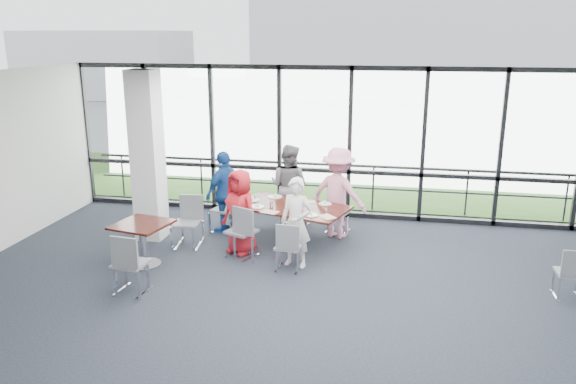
% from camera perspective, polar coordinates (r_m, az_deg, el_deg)
% --- Properties ---
extents(floor, '(12.00, 10.00, 0.02)m').
position_cam_1_polar(floor, '(7.66, 2.49, -14.15)').
color(floor, '#1C222B').
rests_on(floor, ground).
extents(ceiling, '(12.00, 10.00, 0.04)m').
position_cam_1_polar(ceiling, '(6.67, 2.83, 10.52)').
color(ceiling, silver).
rests_on(ceiling, ground).
extents(curtain_wall_back, '(12.00, 0.10, 3.20)m').
position_cam_1_polar(curtain_wall_back, '(11.82, 6.28, 4.91)').
color(curtain_wall_back, white).
rests_on(curtain_wall_back, ground).
extents(structural_column, '(0.50, 0.50, 3.20)m').
position_cam_1_polar(structural_column, '(10.83, -14.08, 3.53)').
color(structural_column, white).
rests_on(structural_column, ground).
extents(apron, '(80.00, 70.00, 0.02)m').
position_cam_1_polar(apron, '(17.03, 7.61, 2.64)').
color(apron, gray).
rests_on(apron, ground).
extents(grass_strip, '(80.00, 5.00, 0.01)m').
position_cam_1_polar(grass_strip, '(15.09, 7.11, 1.07)').
color(grass_strip, '#204F18').
rests_on(grass_strip, ground).
extents(hangar_main, '(24.00, 10.00, 6.00)m').
position_cam_1_polar(hangar_main, '(38.70, 16.12, 13.98)').
color(hangar_main, silver).
rests_on(hangar_main, ground).
extents(hangar_aux, '(10.00, 6.00, 4.00)m').
position_cam_1_polar(hangar_aux, '(39.47, -18.03, 12.40)').
color(hangar_aux, silver).
rests_on(hangar_aux, ground).
extents(guard_rail, '(12.00, 0.06, 0.06)m').
position_cam_1_polar(guard_rail, '(12.65, 6.37, 0.51)').
color(guard_rail, '#2D2D33').
rests_on(guard_rail, ground).
extents(main_table, '(2.29, 1.69, 0.75)m').
position_cam_1_polar(main_table, '(10.38, 0.32, -2.03)').
color(main_table, black).
rests_on(main_table, ground).
extents(side_table_left, '(1.00, 1.00, 0.75)m').
position_cam_1_polar(side_table_left, '(9.76, -14.59, -3.77)').
color(side_table_left, black).
rests_on(side_table_left, ground).
extents(diner_near_left, '(0.90, 0.81, 1.54)m').
position_cam_1_polar(diner_near_left, '(9.98, -4.87, -2.02)').
color(diner_near_left, red).
rests_on(diner_near_left, ground).
extents(diner_near_right, '(0.65, 0.54, 1.54)m').
position_cam_1_polar(diner_near_right, '(9.38, 0.84, -3.13)').
color(diner_near_right, white).
rests_on(diner_near_right, ground).
extents(diner_far_left, '(0.93, 0.73, 1.69)m').
position_cam_1_polar(diner_far_left, '(11.34, 0.09, 0.64)').
color(diner_far_left, slate).
rests_on(diner_far_left, ground).
extents(diner_far_right, '(1.27, 0.95, 1.76)m').
position_cam_1_polar(diner_far_right, '(10.75, 5.12, -0.11)').
color(diner_far_right, pink).
rests_on(diner_far_right, ground).
extents(diner_end, '(0.93, 1.10, 1.64)m').
position_cam_1_polar(diner_end, '(11.02, -6.37, -0.06)').
color(diner_end, navy).
rests_on(diner_end, ground).
extents(chair_main_nl, '(0.61, 0.61, 0.94)m').
position_cam_1_polar(chair_main_nl, '(9.88, -4.74, -4.03)').
color(chair_main_nl, slate).
rests_on(chair_main_nl, ground).
extents(chair_main_nr, '(0.44, 0.44, 0.83)m').
position_cam_1_polar(chair_main_nr, '(9.32, 0.06, -5.57)').
color(chair_main_nr, slate).
rests_on(chair_main_nr, ground).
extents(chair_main_fl, '(0.62, 0.62, 0.93)m').
position_cam_1_polar(chair_main_fl, '(11.46, 0.69, -1.18)').
color(chair_main_fl, slate).
rests_on(chair_main_fl, ground).
extents(chair_main_fr, '(0.51, 0.51, 0.84)m').
position_cam_1_polar(chair_main_fr, '(11.13, 5.10, -2.01)').
color(chair_main_fr, slate).
rests_on(chair_main_fr, ground).
extents(chair_main_end, '(0.56, 0.56, 0.93)m').
position_cam_1_polar(chair_main_end, '(11.15, -6.39, -1.79)').
color(chair_main_end, slate).
rests_on(chair_main_end, ground).
extents(chair_spare_la, '(0.51, 0.51, 0.94)m').
position_cam_1_polar(chair_spare_la, '(8.84, -15.68, -7.02)').
color(chair_spare_la, slate).
rests_on(chair_spare_la, ground).
extents(chair_spare_lb, '(0.51, 0.51, 0.93)m').
position_cam_1_polar(chair_spare_lb, '(10.45, -10.23, -3.15)').
color(chair_spare_lb, slate).
rests_on(chair_spare_lb, ground).
extents(chair_spare_r, '(0.40, 0.40, 0.80)m').
position_cam_1_polar(chair_spare_r, '(9.36, 26.73, -7.37)').
color(chair_spare_r, slate).
rests_on(chair_spare_r, ground).
extents(plate_nl, '(0.25, 0.25, 0.01)m').
position_cam_1_polar(plate_nl, '(10.29, -3.11, -1.50)').
color(plate_nl, white).
rests_on(plate_nl, main_table).
extents(plate_nr, '(0.25, 0.25, 0.01)m').
position_cam_1_polar(plate_nr, '(9.82, 2.36, -2.35)').
color(plate_nr, white).
rests_on(plate_nr, main_table).
extents(plate_fl, '(0.28, 0.28, 0.01)m').
position_cam_1_polar(plate_fl, '(10.90, -1.33, -0.48)').
color(plate_fl, white).
rests_on(plate_fl, main_table).
extents(plate_fr, '(0.25, 0.25, 0.01)m').
position_cam_1_polar(plate_fr, '(10.47, 3.77, -1.21)').
color(plate_fr, white).
rests_on(plate_fr, main_table).
extents(plate_end, '(0.27, 0.27, 0.01)m').
position_cam_1_polar(plate_end, '(10.70, -3.65, -0.82)').
color(plate_end, white).
rests_on(plate_end, main_table).
extents(tumbler_a, '(0.06, 0.06, 0.13)m').
position_cam_1_polar(tumbler_a, '(10.20, -1.72, -1.31)').
color(tumbler_a, white).
rests_on(tumbler_a, main_table).
extents(tumbler_b, '(0.06, 0.06, 0.13)m').
position_cam_1_polar(tumbler_b, '(9.95, 1.35, -1.74)').
color(tumbler_b, white).
rests_on(tumbler_b, main_table).
extents(tumbler_c, '(0.07, 0.07, 0.14)m').
position_cam_1_polar(tumbler_c, '(10.53, 1.29, -0.72)').
color(tumbler_c, white).
rests_on(tumbler_c, main_table).
extents(tumbler_d, '(0.07, 0.07, 0.13)m').
position_cam_1_polar(tumbler_d, '(10.55, -3.27, -0.74)').
color(tumbler_d, white).
rests_on(tumbler_d, main_table).
extents(menu_a, '(0.35, 0.28, 0.00)m').
position_cam_1_polar(menu_a, '(10.00, -1.86, -2.04)').
color(menu_a, white).
rests_on(menu_a, main_table).
extents(menu_b, '(0.35, 0.35, 0.00)m').
position_cam_1_polar(menu_b, '(9.76, 4.01, -2.52)').
color(menu_b, white).
rests_on(menu_b, main_table).
extents(menu_c, '(0.31, 0.25, 0.00)m').
position_cam_1_polar(menu_c, '(10.60, 2.06, -1.00)').
color(menu_c, white).
rests_on(menu_c, main_table).
extents(condiment_caddy, '(0.10, 0.07, 0.04)m').
position_cam_1_polar(condiment_caddy, '(10.38, 0.79, -1.25)').
color(condiment_caddy, black).
rests_on(condiment_caddy, main_table).
extents(ketchup_bottle, '(0.06, 0.06, 0.18)m').
position_cam_1_polar(ketchup_bottle, '(10.32, 0.79, -0.94)').
color(ketchup_bottle, maroon).
rests_on(ketchup_bottle, main_table).
extents(green_bottle, '(0.05, 0.05, 0.20)m').
position_cam_1_polar(green_bottle, '(10.31, 0.75, -0.90)').
color(green_bottle, '#1B6C27').
rests_on(green_bottle, main_table).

